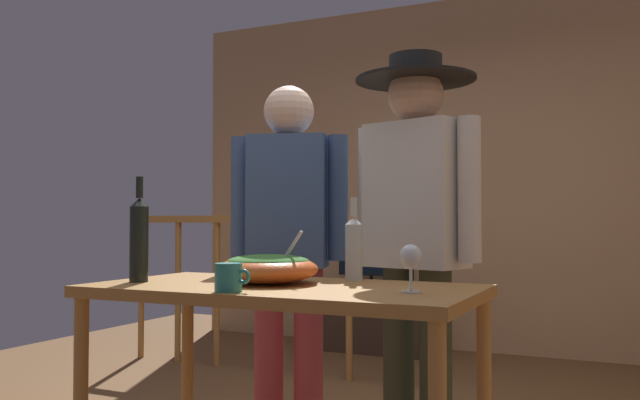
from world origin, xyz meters
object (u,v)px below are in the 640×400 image
framed_picture (421,144)px  flat_screen_tv (370,258)px  serving_table (283,311)px  mug_teal (229,277)px  stair_railing (304,278)px  person_standing_left (289,237)px  salad_bowl (268,267)px  wine_bottle_dark (139,238)px  tv_console (371,319)px  wine_glass (411,259)px  person_standing_right (416,220)px  wine_bottle_clear (354,247)px

framed_picture → flat_screen_tv: framed_picture is taller
serving_table → mug_teal: mug_teal is taller
stair_railing → person_standing_left: (0.61, -1.36, 0.31)m
stair_railing → flat_screen_tv: stair_railing is taller
salad_bowl → mug_teal: bearing=-85.2°
wine_bottle_dark → person_standing_left: bearing=71.4°
framed_picture → tv_console: size_ratio=0.56×
wine_bottle_dark → mug_teal: size_ratio=3.14×
flat_screen_tv → wine_glass: (1.28, -2.99, 0.18)m
flat_screen_tv → person_standing_right: size_ratio=0.30×
wine_bottle_dark → person_standing_right: (0.83, 0.72, 0.07)m
wine_bottle_clear → person_standing_right: 0.37m
stair_railing → flat_screen_tv: 0.98m
tv_console → wine_glass: bearing=-67.0°
framed_picture → wine_bottle_clear: framed_picture is taller
serving_table → person_standing_left: person_standing_left is taller
serving_table → wine_bottle_dark: size_ratio=3.46×
salad_bowl → framed_picture: bearing=97.1°
stair_railing → wine_bottle_dark: 2.14m
stair_railing → serving_table: 2.16m
wine_glass → wine_bottle_dark: bearing=-176.5°
wine_glass → wine_bottle_dark: wine_bottle_dark is taller
tv_console → mug_teal: mug_teal is taller
flat_screen_tv → wine_bottle_dark: 3.07m
flat_screen_tv → wine_glass: 3.25m
tv_console → salad_bowl: size_ratio=2.52×
serving_table → person_standing_right: (0.30, 0.60, 0.32)m
person_standing_right → salad_bowl: bearing=74.1°
flat_screen_tv → tv_console: bearing=90.0°
wine_glass → person_standing_right: (-0.18, 0.65, 0.12)m
framed_picture → wine_bottle_dark: 3.44m
stair_railing → person_standing_right: 1.86m
framed_picture → flat_screen_tv: size_ratio=0.98×
tv_console → wine_bottle_dark: 3.17m
serving_table → wine_bottle_clear: size_ratio=4.29×
tv_console → framed_picture: bearing=41.8°
framed_picture → wine_glass: 3.52m
stair_railing → wine_glass: size_ratio=14.13×
person_standing_right → framed_picture: bearing=-56.8°
flat_screen_tv → salad_bowl: salad_bowl is taller
tv_console → salad_bowl: bearing=-76.1°
salad_bowl → tv_console: bearing=103.9°
wine_bottle_dark → flat_screen_tv: bearing=95.0°
tv_console → serving_table: size_ratio=0.67×
framed_picture → salad_bowl: framed_picture is taller
wine_bottle_clear → person_standing_right: size_ratio=0.18×
tv_console → person_standing_right: size_ratio=0.53×
framed_picture → person_standing_left: bearing=-86.1°
wine_glass → person_standing_left: 1.01m
stair_railing → person_standing_left: size_ratio=1.30×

